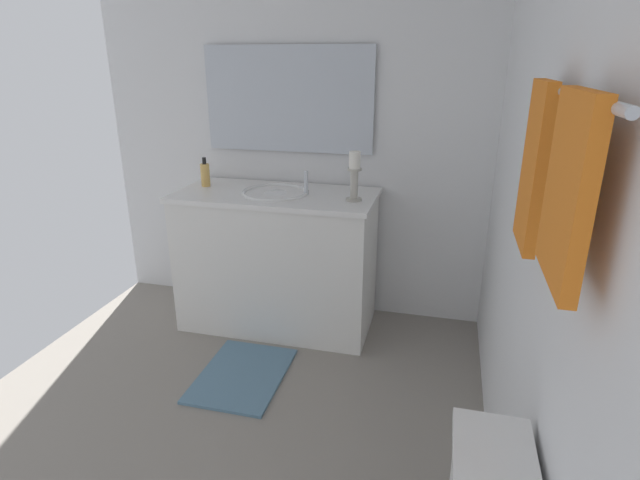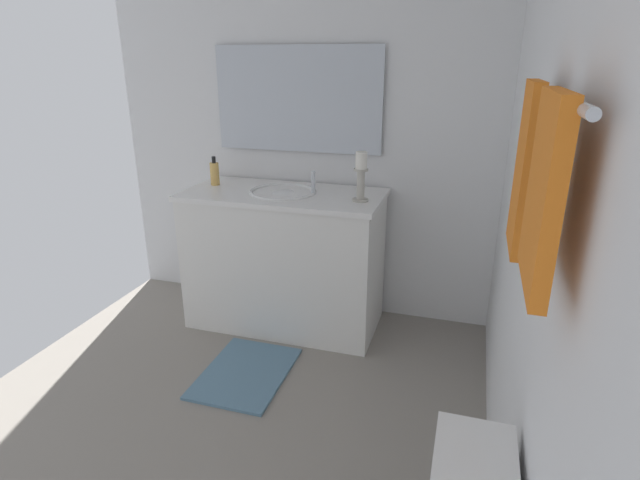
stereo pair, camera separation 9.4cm
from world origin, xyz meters
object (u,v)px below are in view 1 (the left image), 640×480
at_px(vanity_cabinet, 278,260).
at_px(towel_center, 568,190).
at_px(soap_bottle, 205,174).
at_px(bath_mat, 242,375).
at_px(sink_basin, 276,199).
at_px(towel_near_vanity, 534,166).
at_px(candle_holder_tall, 354,175).
at_px(towel_bar, 571,94).
at_px(mirror, 288,100).

distance_m(vanity_cabinet, towel_center, 2.35).
xyz_separation_m(soap_bottle, bath_mat, (0.68, 0.48, -0.93)).
height_order(sink_basin, towel_near_vanity, towel_near_vanity).
height_order(candle_holder_tall, towel_center, towel_center).
bearing_deg(towel_center, towel_bar, 174.86).
distance_m(sink_basin, towel_near_vanity, 1.90).
bearing_deg(mirror, bath_mat, -0.00).
height_order(vanity_cabinet, soap_bottle, soap_bottle).
distance_m(vanity_cabinet, mirror, 0.99).
xyz_separation_m(sink_basin, soap_bottle, (-0.05, -0.48, 0.11)).
bearing_deg(candle_holder_tall, vanity_cabinet, -96.07).
relative_size(sink_basin, mirror, 0.38).
relative_size(towel_bar, bath_mat, 1.34).
distance_m(towel_bar, towel_center, 0.25).
xyz_separation_m(vanity_cabinet, towel_near_vanity, (1.38, 1.19, 0.92)).
relative_size(vanity_cabinet, towel_center, 3.43).
bearing_deg(vanity_cabinet, towel_near_vanity, 40.79).
height_order(vanity_cabinet, bath_mat, vanity_cabinet).
relative_size(soap_bottle, towel_near_vanity, 0.42).
distance_m(soap_bottle, towel_bar, 2.43).
bearing_deg(mirror, vanity_cabinet, -0.01).
distance_m(sink_basin, mirror, 0.62).
height_order(vanity_cabinet, towel_near_vanity, towel_near_vanity).
bearing_deg(candle_holder_tall, mirror, -124.44).
distance_m(mirror, soap_bottle, 0.69).
relative_size(vanity_cabinet, candle_holder_tall, 4.37).
distance_m(mirror, towel_center, 2.38).
bearing_deg(towel_bar, mirror, -146.98).
relative_size(soap_bottle, towel_bar, 0.22).
bearing_deg(towel_bar, soap_bottle, -134.10).
bearing_deg(towel_bar, towel_near_vanity, -174.86).
relative_size(mirror, towel_bar, 1.33).
relative_size(vanity_cabinet, towel_bar, 1.50).
distance_m(candle_holder_tall, bath_mat, 1.25).
bearing_deg(vanity_cabinet, soap_bottle, -96.33).
height_order(towel_near_vanity, bath_mat, towel_near_vanity).
relative_size(sink_basin, towel_bar, 0.50).
bearing_deg(soap_bottle, mirror, 115.48).
bearing_deg(bath_mat, mirror, 180.00).
relative_size(candle_holder_tall, towel_bar, 0.34).
bearing_deg(towel_near_vanity, vanity_cabinet, -139.21).
bearing_deg(soap_bottle, towel_bar, 45.90).
bearing_deg(towel_bar, towel_center, -5.14).
distance_m(soap_bottle, towel_center, 2.52).
height_order(soap_bottle, towel_bar, towel_bar).
distance_m(sink_basin, soap_bottle, 0.49).
height_order(vanity_cabinet, towel_center, towel_center).
height_order(mirror, towel_bar, mirror).
bearing_deg(vanity_cabinet, sink_basin, 90.00).
height_order(candle_holder_tall, towel_near_vanity, towel_near_vanity).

